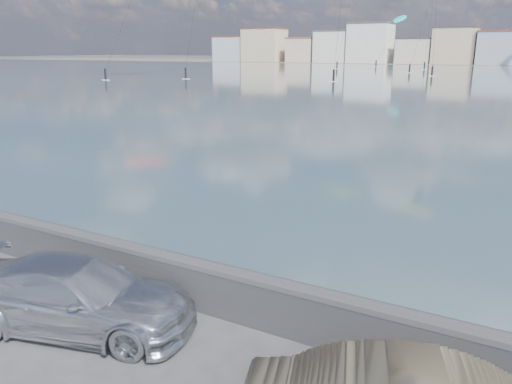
% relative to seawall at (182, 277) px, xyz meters
% --- Properties ---
extents(ground, '(700.00, 700.00, 0.00)m').
position_rel_seawall_xyz_m(ground, '(0.00, -2.70, -0.58)').
color(ground, '#333335').
rests_on(ground, ground).
extents(bay_water, '(500.00, 177.00, 0.00)m').
position_rel_seawall_xyz_m(bay_water, '(0.00, 88.80, -0.58)').
color(bay_water, '#344B52').
rests_on(bay_water, ground).
extents(seawall, '(400.00, 0.36, 1.08)m').
position_rel_seawall_xyz_m(seawall, '(0.00, 0.00, 0.00)').
color(seawall, '#28282B').
rests_on(seawall, ground).
extents(car_silver, '(4.84, 2.99, 1.31)m').
position_rel_seawall_xyz_m(car_silver, '(-1.15, -1.69, 0.07)').
color(car_silver, '#BBBEC2').
rests_on(car_silver, ground).
extents(kitesurfer_8, '(6.41, 14.10, 15.62)m').
position_rel_seawall_xyz_m(kitesurfer_8, '(-33.36, 151.28, 13.08)').
color(kitesurfer_8, '#19BFBF').
rests_on(kitesurfer_8, ground).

